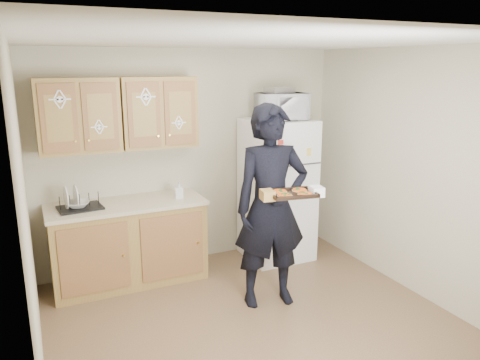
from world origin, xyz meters
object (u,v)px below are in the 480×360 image
baking_tray (292,194)px  dish_rack (79,201)px  refrigerator (277,190)px  person (271,207)px  microwave (282,107)px

baking_tray → dish_rack: size_ratio=0.97×
refrigerator → person: bearing=-122.2°
baking_tray → dish_rack: bearing=152.0°
person → dish_rack: size_ratio=4.68×
dish_rack → baking_tray: bearing=-37.8°
refrigerator → dish_rack: bearing=179.0°
refrigerator → dish_rack: refrigerator is taller
refrigerator → dish_rack: (-2.27, 0.04, 0.13)m
baking_tray → person: bearing=109.5°
person → microwave: 1.42m
baking_tray → microwave: 1.51m
refrigerator → person: person is taller
person → dish_rack: bearing=157.9°
baking_tray → dish_rack: 2.16m
microwave → dish_rack: (-2.28, 0.09, -0.87)m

